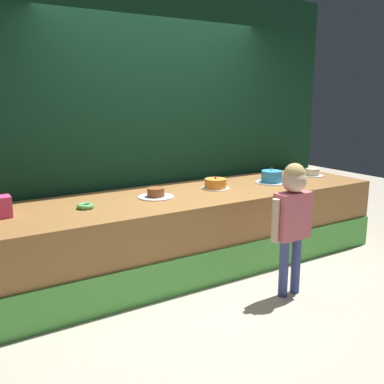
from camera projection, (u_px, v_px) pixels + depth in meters
name	position (u px, v px, depth m)	size (l,w,h in m)	color
ground_plane	(220.00, 283.00, 4.04)	(12.00, 12.00, 0.00)	#BCB29E
stage_platform	(189.00, 230.00, 4.41)	(4.17, 1.12, 0.75)	#9E6B38
curtain_backdrop	(157.00, 121.00, 4.73)	(4.67, 0.08, 2.86)	#113823
child_figure	(293.00, 212.00, 3.66)	(0.45, 0.21, 1.16)	#3F4C8C
donut	(85.00, 206.00, 3.75)	(0.15, 0.15, 0.04)	#59B259
cake_far_left	(156.00, 194.00, 4.16)	(0.35, 0.35, 0.09)	silver
cake_center_left	(215.00, 184.00, 4.54)	(0.30, 0.30, 0.13)	white
cake_center_right	(272.00, 177.00, 4.84)	(0.36, 0.36, 0.19)	silver
cake_far_right	(312.00, 173.00, 5.26)	(0.27, 0.27, 0.09)	white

